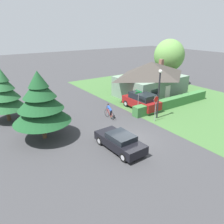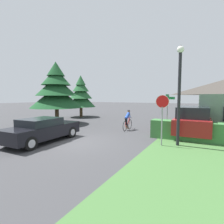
{
  "view_description": "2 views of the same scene",
  "coord_description": "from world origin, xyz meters",
  "px_view_note": "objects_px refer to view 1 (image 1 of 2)",
  "views": [
    {
      "loc": [
        -10.44,
        -12.5,
        8.85
      ],
      "look_at": [
        -0.49,
        2.09,
        1.93
      ],
      "focal_mm": 35.0,
      "sensor_mm": 36.0,
      "label": 1
    },
    {
      "loc": [
        6.42,
        -7.34,
        2.5
      ],
      "look_at": [
        0.58,
        3.37,
        1.47
      ],
      "focal_mm": 28.0,
      "sensor_mm": 36.0,
      "label": 2
    }
  ],
  "objects_px": {
    "cyclist": "(110,112)",
    "deciduous_tree_right": "(169,55)",
    "cottage_house": "(151,78)",
    "conifer_tall_near": "(41,103)",
    "parked_suv_right": "(142,101)",
    "sedan_left_lane": "(120,141)",
    "stop_sign": "(156,104)",
    "street_lamp": "(159,89)",
    "street_name_sign": "(138,98)",
    "conifer_tall_far": "(4,94)"
  },
  "relations": [
    {
      "from": "cyclist",
      "to": "deciduous_tree_right",
      "type": "relative_size",
      "value": 0.25
    },
    {
      "from": "cottage_house",
      "to": "conifer_tall_near",
      "type": "height_order",
      "value": "conifer_tall_near"
    },
    {
      "from": "parked_suv_right",
      "to": "conifer_tall_near",
      "type": "xyz_separation_m",
      "value": [
        -11.51,
        -0.69,
        2.19
      ]
    },
    {
      "from": "sedan_left_lane",
      "to": "deciduous_tree_right",
      "type": "distance_m",
      "value": 22.28
    },
    {
      "from": "stop_sign",
      "to": "conifer_tall_near",
      "type": "relative_size",
      "value": 0.46
    },
    {
      "from": "parked_suv_right",
      "to": "street_lamp",
      "type": "bearing_deg",
      "value": 169.44
    },
    {
      "from": "street_name_sign",
      "to": "conifer_tall_near",
      "type": "xyz_separation_m",
      "value": [
        -10.06,
        0.37,
        1.3
      ]
    },
    {
      "from": "cottage_house",
      "to": "conifer_tall_far",
      "type": "height_order",
      "value": "conifer_tall_far"
    },
    {
      "from": "parked_suv_right",
      "to": "deciduous_tree_right",
      "type": "bearing_deg",
      "value": -61.42
    },
    {
      "from": "conifer_tall_near",
      "to": "deciduous_tree_right",
      "type": "distance_m",
      "value": 23.59
    },
    {
      "from": "cyclist",
      "to": "parked_suv_right",
      "type": "height_order",
      "value": "parked_suv_right"
    },
    {
      "from": "conifer_tall_far",
      "to": "conifer_tall_near",
      "type": "bearing_deg",
      "value": -72.98
    },
    {
      "from": "cottage_house",
      "to": "deciduous_tree_right",
      "type": "xyz_separation_m",
      "value": [
        6.5,
        2.87,
        2.3
      ]
    },
    {
      "from": "sedan_left_lane",
      "to": "conifer_tall_far",
      "type": "xyz_separation_m",
      "value": [
        -5.94,
        10.88,
        2.13
      ]
    },
    {
      "from": "sedan_left_lane",
      "to": "cyclist",
      "type": "bearing_deg",
      "value": -28.92
    },
    {
      "from": "cottage_house",
      "to": "conifer_tall_near",
      "type": "bearing_deg",
      "value": -168.14
    },
    {
      "from": "sedan_left_lane",
      "to": "deciduous_tree_right",
      "type": "xyz_separation_m",
      "value": [
        18.32,
        12.05,
        4.0
      ]
    },
    {
      "from": "sedan_left_lane",
      "to": "street_name_sign",
      "type": "relative_size",
      "value": 1.66
    },
    {
      "from": "stop_sign",
      "to": "cottage_house",
      "type": "bearing_deg",
      "value": -135.35
    },
    {
      "from": "street_lamp",
      "to": "deciduous_tree_right",
      "type": "bearing_deg",
      "value": 38.74
    },
    {
      "from": "parked_suv_right",
      "to": "stop_sign",
      "type": "xyz_separation_m",
      "value": [
        -1.24,
        -3.42,
        0.86
      ]
    },
    {
      "from": "cyclist",
      "to": "deciduous_tree_right",
      "type": "height_order",
      "value": "deciduous_tree_right"
    },
    {
      "from": "street_lamp",
      "to": "street_name_sign",
      "type": "bearing_deg",
      "value": 116.19
    },
    {
      "from": "cyclist",
      "to": "sedan_left_lane",
      "type": "bearing_deg",
      "value": 152.02
    },
    {
      "from": "parked_suv_right",
      "to": "street_lamp",
      "type": "height_order",
      "value": "street_lamp"
    },
    {
      "from": "cyclist",
      "to": "conifer_tall_near",
      "type": "relative_size",
      "value": 0.31
    },
    {
      "from": "street_lamp",
      "to": "conifer_tall_far",
      "type": "bearing_deg",
      "value": 147.75
    },
    {
      "from": "cottage_house",
      "to": "conifer_tall_near",
      "type": "relative_size",
      "value": 1.67
    },
    {
      "from": "stop_sign",
      "to": "conifer_tall_far",
      "type": "relative_size",
      "value": 0.5
    },
    {
      "from": "cottage_house",
      "to": "conifer_tall_far",
      "type": "xyz_separation_m",
      "value": [
        -17.76,
        1.7,
        0.43
      ]
    },
    {
      "from": "stop_sign",
      "to": "street_name_sign",
      "type": "distance_m",
      "value": 2.36
    },
    {
      "from": "stop_sign",
      "to": "conifer_tall_near",
      "type": "height_order",
      "value": "conifer_tall_near"
    },
    {
      "from": "conifer_tall_near",
      "to": "conifer_tall_far",
      "type": "xyz_separation_m",
      "value": [
        -1.76,
        5.75,
        -0.35
      ]
    },
    {
      "from": "stop_sign",
      "to": "conifer_tall_far",
      "type": "bearing_deg",
      "value": -40.27
    },
    {
      "from": "conifer_tall_near",
      "to": "street_lamp",
      "type": "bearing_deg",
      "value": -11.8
    },
    {
      "from": "parked_suv_right",
      "to": "deciduous_tree_right",
      "type": "height_order",
      "value": "deciduous_tree_right"
    },
    {
      "from": "street_name_sign",
      "to": "stop_sign",
      "type": "bearing_deg",
      "value": -84.84
    },
    {
      "from": "conifer_tall_far",
      "to": "street_name_sign",
      "type": "bearing_deg",
      "value": -27.41
    },
    {
      "from": "street_lamp",
      "to": "cottage_house",
      "type": "bearing_deg",
      "value": 51.79
    },
    {
      "from": "cyclist",
      "to": "stop_sign",
      "type": "bearing_deg",
      "value": -135.42
    },
    {
      "from": "cottage_house",
      "to": "parked_suv_right",
      "type": "bearing_deg",
      "value": -145.59
    },
    {
      "from": "cottage_house",
      "to": "deciduous_tree_right",
      "type": "bearing_deg",
      "value": 21.5
    },
    {
      "from": "street_name_sign",
      "to": "deciduous_tree_right",
      "type": "relative_size",
      "value": 0.38
    },
    {
      "from": "cyclist",
      "to": "conifer_tall_far",
      "type": "height_order",
      "value": "conifer_tall_far"
    },
    {
      "from": "cyclist",
      "to": "conifer_tall_near",
      "type": "distance_m",
      "value": 7.38
    },
    {
      "from": "cyclist",
      "to": "deciduous_tree_right",
      "type": "bearing_deg",
      "value": -68.97
    },
    {
      "from": "cottage_house",
      "to": "cyclist",
      "type": "distance_m",
      "value": 9.87
    },
    {
      "from": "deciduous_tree_right",
      "to": "street_lamp",
      "type": "bearing_deg",
      "value": -141.26
    },
    {
      "from": "conifer_tall_near",
      "to": "conifer_tall_far",
      "type": "bearing_deg",
      "value": 107.02
    },
    {
      "from": "parked_suv_right",
      "to": "deciduous_tree_right",
      "type": "relative_size",
      "value": 0.64
    }
  ]
}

